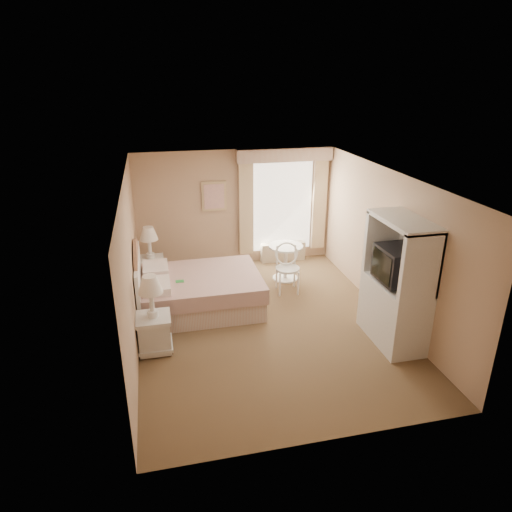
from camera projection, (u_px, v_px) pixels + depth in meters
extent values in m
cube|color=brown|center=(266.00, 323.00, 7.75)|extent=(4.20, 5.50, 0.01)
cube|color=silver|center=(267.00, 177.00, 6.82)|extent=(4.20, 5.50, 0.01)
cube|color=tan|center=(235.00, 208.00, 9.77)|extent=(4.20, 0.01, 2.50)
cube|color=tan|center=(330.00, 349.00, 4.80)|extent=(4.20, 0.01, 2.50)
cube|color=tan|center=(131.00, 266.00, 6.85)|extent=(0.01, 5.50, 2.50)
cube|color=tan|center=(387.00, 244.00, 7.72)|extent=(0.01, 5.50, 2.50)
cube|color=white|center=(283.00, 206.00, 9.96)|extent=(1.30, 0.02, 2.00)
cube|color=beige|center=(246.00, 209.00, 9.74)|extent=(0.30, 0.08, 2.05)
cube|color=beige|center=(319.00, 204.00, 10.09)|extent=(0.30, 0.08, 2.05)
cube|color=tan|center=(285.00, 155.00, 9.46)|extent=(2.05, 0.20, 0.28)
cube|color=beige|center=(283.00, 251.00, 10.27)|extent=(1.00, 0.22, 0.42)
cube|color=tan|center=(214.00, 196.00, 9.54)|extent=(0.52, 0.03, 0.62)
cube|color=beige|center=(214.00, 196.00, 9.52)|extent=(0.42, 0.02, 0.52)
cube|color=tan|center=(201.00, 299.00, 8.19)|extent=(2.05, 1.56, 0.35)
cube|color=#C29991|center=(201.00, 283.00, 8.07)|extent=(2.11, 1.62, 0.27)
cube|color=white|center=(157.00, 286.00, 7.51)|extent=(0.44, 0.61, 0.14)
cube|color=white|center=(156.00, 269.00, 8.18)|extent=(0.44, 0.61, 0.14)
cube|color=green|center=(180.00, 281.00, 7.81)|extent=(0.14, 0.10, 0.01)
cube|color=white|center=(139.00, 286.00, 7.84)|extent=(0.06, 1.66, 1.07)
cylinder|color=#A67458|center=(139.00, 281.00, 7.80)|extent=(0.05, 1.47, 1.47)
cube|color=silver|center=(155.00, 335.00, 6.89)|extent=(0.47, 0.47, 0.51)
cube|color=silver|center=(153.00, 318.00, 6.78)|extent=(0.51, 0.51, 0.06)
cube|color=silver|center=(156.00, 344.00, 6.95)|extent=(0.51, 0.51, 0.05)
cylinder|color=white|center=(153.00, 313.00, 6.75)|extent=(0.16, 0.16, 0.10)
cylinder|color=white|center=(152.00, 301.00, 6.67)|extent=(0.07, 0.07, 0.41)
cone|color=white|center=(150.00, 284.00, 6.57)|extent=(0.36, 0.36, 0.26)
cube|color=silver|center=(152.00, 272.00, 9.06)|extent=(0.45, 0.45, 0.49)
cube|color=silver|center=(151.00, 259.00, 8.96)|extent=(0.49, 0.49, 0.06)
cube|color=silver|center=(153.00, 280.00, 9.12)|extent=(0.49, 0.49, 0.05)
cylinder|color=white|center=(151.00, 256.00, 8.93)|extent=(0.16, 0.16, 0.10)
cylinder|color=white|center=(150.00, 246.00, 8.86)|extent=(0.07, 0.07, 0.39)
cone|color=white|center=(148.00, 233.00, 8.76)|extent=(0.35, 0.35, 0.26)
cylinder|color=white|center=(285.00, 278.00, 9.41)|extent=(0.51, 0.51, 0.03)
cylinder|color=white|center=(285.00, 262.00, 9.28)|extent=(0.08, 0.08, 0.69)
cylinder|color=silver|center=(286.00, 246.00, 9.15)|extent=(0.69, 0.69, 0.04)
cylinder|color=white|center=(280.00, 285.00, 8.59)|extent=(0.03, 0.03, 0.47)
cylinder|color=white|center=(298.00, 284.00, 8.64)|extent=(0.03, 0.03, 0.47)
cylinder|color=white|center=(277.00, 277.00, 8.92)|extent=(0.03, 0.03, 0.47)
cylinder|color=white|center=(294.00, 276.00, 8.97)|extent=(0.03, 0.03, 0.47)
cylinder|color=silver|center=(288.00, 269.00, 8.69)|extent=(0.50, 0.50, 0.04)
torus|color=white|center=(286.00, 254.00, 8.73)|extent=(0.46, 0.15, 0.45)
cylinder|color=white|center=(277.00, 256.00, 8.76)|extent=(0.03, 0.03, 0.42)
cylinder|color=white|center=(295.00, 255.00, 8.80)|extent=(0.03, 0.03, 0.42)
cube|color=silver|center=(393.00, 312.00, 7.09)|extent=(0.60, 1.21, 0.99)
cube|color=silver|center=(422.00, 267.00, 6.21)|extent=(0.60, 0.09, 0.99)
cube|color=silver|center=(383.00, 240.00, 7.23)|extent=(0.60, 0.09, 0.99)
cube|color=silver|center=(405.00, 221.00, 6.54)|extent=(0.60, 1.21, 0.07)
cube|color=silver|center=(418.00, 251.00, 6.78)|extent=(0.04, 1.21, 0.99)
cube|color=black|center=(398.00, 265.00, 6.79)|extent=(0.53, 0.66, 0.53)
cube|color=black|center=(382.00, 266.00, 6.73)|extent=(0.02, 0.55, 0.44)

